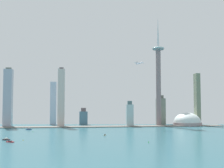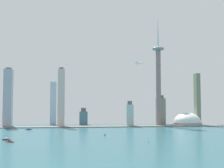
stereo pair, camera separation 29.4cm
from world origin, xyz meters
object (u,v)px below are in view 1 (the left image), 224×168
object	(u,v)px
boat_3	(10,142)
channel_buoy_1	(149,142)
skyscraper_5	(53,103)
skyscraper_6	(161,111)
skyscraper_0	(8,98)
skyscraper_3	(61,97)
channel_buoy_2	(23,140)
channel_buoy_0	(33,131)
airplane	(139,63)
stadium_dome	(187,123)
observation_tower	(158,75)
boat_0	(6,139)
skyscraper_1	(169,100)
skyscraper_2	(130,115)
boat_1	(29,129)
skyscraper_7	(83,117)
skyscraper_4	(197,99)
boat_2	(105,135)

from	to	relation	value
boat_3	channel_buoy_1	world-z (taller)	boat_3
skyscraper_5	skyscraper_6	size ratio (longest dim) A/B	1.47
skyscraper_0	skyscraper_3	bearing A→B (deg)	-4.77
channel_buoy_2	channel_buoy_0	bearing A→B (deg)	92.43
skyscraper_0	airplane	bearing A→B (deg)	-10.67
channel_buoy_2	skyscraper_6	bearing A→B (deg)	44.48
stadium_dome	channel_buoy_0	world-z (taller)	stadium_dome
channel_buoy_2	airplane	xyz separation A→B (m)	(281.52, 270.62, 187.16)
observation_tower	channel_buoy_0	world-z (taller)	observation_tower
observation_tower	boat_0	bearing A→B (deg)	-140.34
observation_tower	skyscraper_0	bearing A→B (deg)	178.32
skyscraper_1	airplane	world-z (taller)	airplane
skyscraper_2	boat_3	xyz separation A→B (m)	(-279.25, -343.76, -34.31)
boat_1	channel_buoy_0	distance (m)	62.49
skyscraper_7	skyscraper_2	bearing A→B (deg)	-33.31
stadium_dome	skyscraper_0	distance (m)	559.66
channel_buoy_1	boat_0	bearing A→B (deg)	165.87
skyscraper_6	channel_buoy_2	size ratio (longest dim) A/B	42.80
skyscraper_4	boat_3	distance (m)	620.84
skyscraper_3	channel_buoy_2	world-z (taller)	skyscraper_3
skyscraper_1	boat_2	distance (m)	427.86
boat_1	boat_2	world-z (taller)	boat_1
observation_tower	skyscraper_6	xyz separation A→B (m)	(16.00, 33.88, -115.70)
skyscraper_3	skyscraper_4	world-z (taller)	skyscraper_3
boat_1	boat_3	xyz separation A→B (m)	(8.10, -256.93, -0.57)
channel_buoy_0	skyscraper_2	bearing A→B (deg)	28.62
boat_1	boat_2	bearing A→B (deg)	-47.35
skyscraper_3	skyscraper_0	bearing A→B (deg)	175.23
skyscraper_2	skyscraper_7	bearing A→B (deg)	146.69
stadium_dome	skyscraper_7	world-z (taller)	skyscraper_7
skyscraper_1	boat_1	world-z (taller)	skyscraper_1
skyscraper_0	boat_2	size ratio (longest dim) A/B	18.32
skyscraper_4	boat_1	bearing A→B (deg)	-168.88
observation_tower	boat_2	xyz separation A→B (m)	(-193.50, -262.27, -159.56)
channel_buoy_2	skyscraper_1	bearing A→B (deg)	44.51
skyscraper_1	skyscraper_7	bearing A→B (deg)	178.61
skyscraper_1	airplane	xyz separation A→B (m)	(-130.32, -134.26, 105.32)
skyscraper_5	boat_1	size ratio (longest dim) A/B	8.93
skyscraper_0	airplane	size ratio (longest dim) A/B	5.21
skyscraper_2	skyscraper_6	distance (m)	118.85
skyscraper_1	skyscraper_7	distance (m)	296.49
channel_buoy_1	airplane	xyz separation A→B (m)	(53.49, 327.40, 187.02)
boat_2	channel_buoy_2	world-z (taller)	boat_2
skyscraper_7	channel_buoy_0	xyz separation A→B (m)	(-128.69, -237.72, -23.20)
skyscraper_4	channel_buoy_2	xyz separation A→B (m)	(-482.55, -333.74, -81.89)
skyscraper_0	channel_buoy_0	size ratio (longest dim) A/B	88.49
skyscraper_1	airplane	distance (m)	214.71
airplane	skyscraper_5	bearing A→B (deg)	-137.77
skyscraper_7	channel_buoy_1	xyz separation A→B (m)	(106.72, -468.69, -22.94)
skyscraper_0	boat_1	xyz separation A→B (m)	(79.67, -110.10, -85.76)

